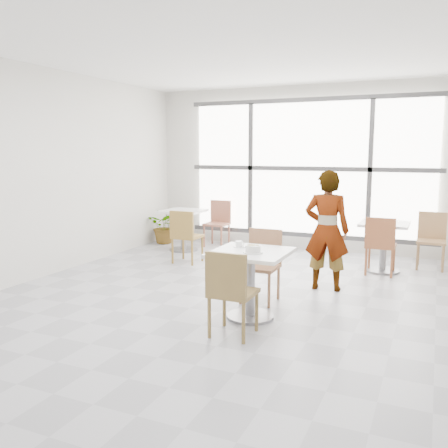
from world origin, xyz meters
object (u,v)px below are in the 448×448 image
at_px(bg_chair_left_far, 218,220).
at_px(oatmeal_bowl, 253,249).
at_px(chair_near, 230,288).
at_px(coffee_cup, 239,244).
at_px(bg_chair_right_far, 432,236).
at_px(person, 327,231).
at_px(bg_chair_right_near, 380,242).
at_px(bg_chair_left_near, 185,233).
at_px(bg_table_right, 384,240).
at_px(chair_far, 262,260).
at_px(bg_table_left, 183,224).
at_px(main_table, 250,271).
at_px(plant_left, 165,226).

bearing_deg(bg_chair_left_far, oatmeal_bowl, -60.28).
xyz_separation_m(chair_near, bg_chair_left_far, (-2.05, 4.18, 0.00)).
relative_size(coffee_cup, bg_chair_right_far, 0.18).
distance_m(coffee_cup, person, 1.47).
distance_m(bg_chair_left_far, bg_chair_right_near, 3.30).
bearing_deg(oatmeal_bowl, bg_chair_left_near, 133.36).
bearing_deg(bg_table_right, chair_far, -119.98).
bearing_deg(chair_far, chair_near, -84.50).
height_order(chair_far, person, person).
height_order(person, bg_table_left, person).
bearing_deg(bg_table_left, oatmeal_bowl, -50.08).
bearing_deg(main_table, bg_chair_left_near, 133.70).
bearing_deg(person, bg_chair_left_near, -18.37).
relative_size(chair_far, bg_chair_right_far, 1.00).
height_order(bg_chair_left_far, bg_chair_right_far, same).
bearing_deg(coffee_cup, main_table, -36.74).
distance_m(coffee_cup, plant_left, 4.33).
relative_size(coffee_cup, person, 0.10).
height_order(bg_table_left, bg_chair_right_near, bg_chair_right_near).
bearing_deg(coffee_cup, bg_table_left, 129.18).
xyz_separation_m(chair_near, plant_left, (-3.10, 3.95, -0.16)).
height_order(oatmeal_bowl, bg_table_right, oatmeal_bowl).
xyz_separation_m(chair_near, bg_table_right, (1.08, 3.36, -0.01)).
bearing_deg(bg_table_left, bg_chair_right_far, 5.77).
bearing_deg(coffee_cup, chair_far, 79.82).
bearing_deg(bg_table_right, bg_chair_left_far, 165.38).
bearing_deg(plant_left, bg_chair_right_near, -11.69).
height_order(bg_chair_right_near, plant_left, bg_chair_right_near).
distance_m(coffee_cup, bg_chair_left_near, 2.52).
bearing_deg(chair_far, bg_chair_left_far, 123.55).
distance_m(main_table, chair_far, 0.67).
bearing_deg(oatmeal_bowl, main_table, 124.70).
xyz_separation_m(bg_chair_left_near, bg_chair_right_far, (3.66, 1.32, 0.00)).
bearing_deg(bg_table_left, person, -26.20).
bearing_deg(person, bg_chair_right_far, -129.27).
relative_size(oatmeal_bowl, bg_chair_left_far, 0.24).
distance_m(main_table, bg_chair_left_far, 4.10).
xyz_separation_m(chair_far, bg_table_right, (1.20, 2.09, -0.01)).
relative_size(chair_far, bg_chair_right_near, 1.00).
xyz_separation_m(oatmeal_bowl, bg_table_right, (1.04, 2.84, -0.31)).
height_order(bg_table_left, bg_chair_right_far, bg_chair_right_far).
relative_size(bg_table_left, bg_chair_right_near, 0.86).
bearing_deg(bg_chair_left_near, bg_chair_right_far, -160.19).
bearing_deg(bg_table_left, bg_chair_left_near, -59.56).
height_order(chair_near, bg_table_right, chair_near).
bearing_deg(coffee_cup, bg_chair_right_near, 61.26).
relative_size(coffee_cup, plant_left, 0.23).
bearing_deg(main_table, oatmeal_bowl, -55.30).
xyz_separation_m(person, plant_left, (-3.60, 1.91, -0.44)).
bearing_deg(bg_chair_right_far, plant_left, 179.55).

